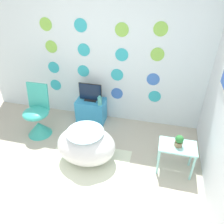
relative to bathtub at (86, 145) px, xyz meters
The scene contains 10 objects.
ground_plane 0.80m from the bathtub, 96.39° to the right, with size 12.00×12.00×0.00m, color #BCB29E.
wall_back_dotted 1.60m from the bathtub, 93.88° to the left, with size 4.61×0.05×2.60m.
rug 0.30m from the bathtub, 70.50° to the right, with size 1.24×0.85×0.01m.
bathtub is the anchor object (origin of this frame).
chair 1.11m from the bathtub, 158.39° to the left, with size 0.44×0.44×0.91m.
tv_cabinet 1.04m from the bathtub, 104.13° to the left, with size 0.53×0.35×0.45m.
tv 1.09m from the bathtub, 104.10° to the left, with size 0.42×0.12×0.34m.
vase 0.93m from the bathtub, 92.72° to the left, with size 0.08×0.08×0.18m.
side_table 1.31m from the bathtub, ahead, with size 0.51×0.32×0.47m.
potted_plant_left 1.33m from the bathtub, ahead, with size 0.11×0.11×0.17m.
Camera 1 is at (1.03, -1.53, 2.50)m, focal length 35.00 mm.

